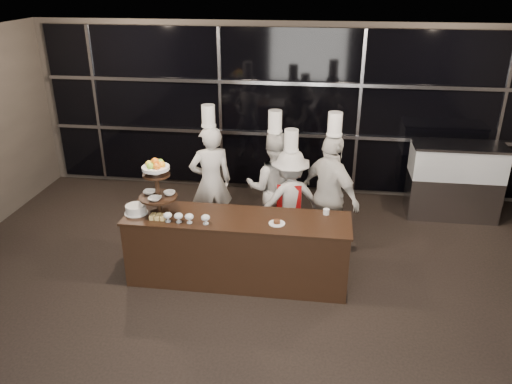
# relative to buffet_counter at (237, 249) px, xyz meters

# --- Properties ---
(room) EXTENTS (10.00, 10.00, 10.00)m
(room) POSITION_rel_buffet_counter_xyz_m (0.40, -1.94, 1.03)
(room) COLOR black
(room) RESTS_ON ground
(window_wall) EXTENTS (8.60, 0.10, 2.80)m
(window_wall) POSITION_rel_buffet_counter_xyz_m (0.40, 3.00, 1.04)
(window_wall) COLOR black
(window_wall) RESTS_ON ground
(buffet_counter) EXTENTS (2.84, 0.74, 0.92)m
(buffet_counter) POSITION_rel_buffet_counter_xyz_m (0.00, 0.00, 0.00)
(buffet_counter) COLOR black
(buffet_counter) RESTS_ON ground
(display_stand) EXTENTS (0.48, 0.48, 0.74)m
(display_stand) POSITION_rel_buffet_counter_xyz_m (-1.00, -0.00, 0.87)
(display_stand) COLOR black
(display_stand) RESTS_ON buffet_counter
(compotes) EXTENTS (0.58, 0.11, 0.12)m
(compotes) POSITION_rel_buffet_counter_xyz_m (-0.60, -0.22, 0.54)
(compotes) COLOR silver
(compotes) RESTS_ON buffet_counter
(layer_cake) EXTENTS (0.30, 0.30, 0.11)m
(layer_cake) POSITION_rel_buffet_counter_xyz_m (-1.29, -0.05, 0.51)
(layer_cake) COLOR white
(layer_cake) RESTS_ON buffet_counter
(pastry_squares) EXTENTS (0.20, 0.13, 0.05)m
(pastry_squares) POSITION_rel_buffet_counter_xyz_m (-0.96, -0.17, 0.48)
(pastry_squares) COLOR #F1CE76
(pastry_squares) RESTS_ON buffet_counter
(small_plate) EXTENTS (0.20, 0.20, 0.05)m
(small_plate) POSITION_rel_buffet_counter_xyz_m (0.51, -0.10, 0.47)
(small_plate) COLOR white
(small_plate) RESTS_ON buffet_counter
(chef_cup) EXTENTS (0.08, 0.08, 0.07)m
(chef_cup) POSITION_rel_buffet_counter_xyz_m (1.10, 0.25, 0.49)
(chef_cup) COLOR white
(chef_cup) RESTS_ON buffet_counter
(display_case) EXTENTS (1.44, 0.63, 1.24)m
(display_case) POSITION_rel_buffet_counter_xyz_m (3.16, 2.36, 0.22)
(display_case) COLOR #A5A5AA
(display_case) RESTS_ON ground
(chef_a) EXTENTS (0.75, 0.64, 2.04)m
(chef_a) POSITION_rel_buffet_counter_xyz_m (-0.60, 1.18, 0.43)
(chef_a) COLOR silver
(chef_a) RESTS_ON ground
(chef_b) EXTENTS (0.85, 0.67, 2.00)m
(chef_b) POSITION_rel_buffet_counter_xyz_m (0.35, 1.15, 0.40)
(chef_b) COLOR silver
(chef_b) RESTS_ON ground
(chef_c) EXTENTS (1.11, 0.92, 1.79)m
(chef_c) POSITION_rel_buffet_counter_xyz_m (0.59, 0.98, 0.29)
(chef_c) COLOR silver
(chef_c) RESTS_ON ground
(chef_d) EXTENTS (1.04, 1.04, 2.07)m
(chef_d) POSITION_rel_buffet_counter_xyz_m (1.16, 0.89, 0.44)
(chef_d) COLOR silver
(chef_d) RESTS_ON ground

